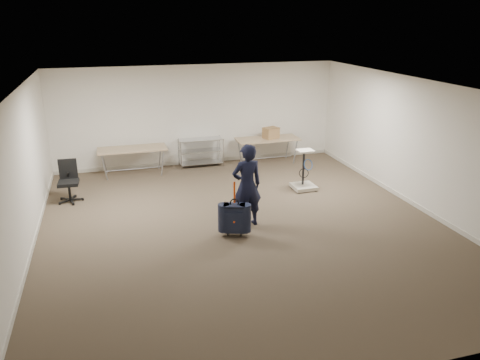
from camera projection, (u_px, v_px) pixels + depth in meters
name	position (u px, v px, depth m)	size (l,w,h in m)	color
ground	(243.00, 226.00, 9.54)	(9.00, 9.00, 0.00)	#463A2B
room_shell	(226.00, 199.00, 10.78)	(8.00, 9.00, 9.00)	white
folding_table_left	(132.00, 150.00, 12.40)	(1.80, 0.75, 0.73)	#98825D
folding_table_right	(267.00, 140.00, 13.39)	(1.80, 0.75, 0.73)	#98825D
wire_shelf	(201.00, 151.00, 13.20)	(1.22, 0.47, 0.80)	#BABCC1
person	(247.00, 186.00, 9.30)	(0.62, 0.41, 1.71)	black
suitcase	(234.00, 218.00, 8.96)	(0.46, 0.35, 1.11)	#151D30
office_chair	(69.00, 189.00, 10.72)	(0.58, 0.58, 0.96)	black
equipment_cart	(304.00, 179.00, 11.46)	(0.55, 0.55, 1.00)	beige
cardboard_box	(271.00, 133.00, 13.36)	(0.41, 0.31, 0.31)	olive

